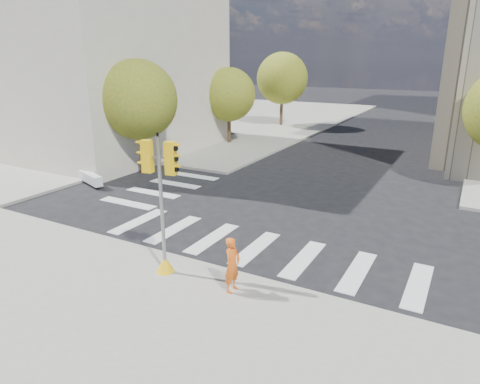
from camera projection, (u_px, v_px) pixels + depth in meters
name	position (u px, v px, depth m)	size (l,w,h in m)	color
ground	(281.00, 230.00, 16.76)	(160.00, 160.00, 0.00)	black
sidewalk_far_left	(210.00, 117.00, 47.65)	(28.00, 40.00, 0.15)	gray
classical_building	(72.00, 57.00, 30.70)	(19.00, 15.00, 12.70)	beige
tree_lw_near	(138.00, 100.00, 23.66)	(4.40, 4.40, 6.41)	#382616
tree_lw_mid	(229.00, 95.00, 32.15)	(4.00, 4.00, 5.77)	#382616
tree_lw_far	(282.00, 78.00, 40.26)	(4.80, 4.80, 6.95)	#382616
traffic_signal	(162.00, 216.00, 12.66)	(1.08, 0.56, 4.32)	yellow
photographer	(232.00, 265.00, 11.88)	(0.59, 0.39, 1.61)	orange
planter_wall	(77.00, 171.00, 23.83)	(6.00, 0.40, 0.50)	silver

